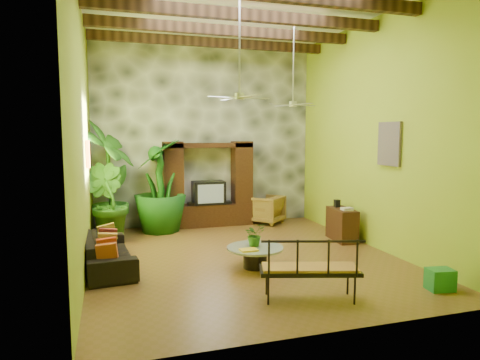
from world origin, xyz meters
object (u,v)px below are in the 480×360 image
object	(u,v)px
ceiling_fan_front	(240,85)
sofa	(108,252)
wicker_armchair	(266,209)
side_console	(342,224)
ceiling_fan_back	(293,95)
entertainment_center	(208,191)
tall_plant_a	(109,179)
iron_bench	(312,266)
tall_plant_c	(160,186)
coffee_table	(255,254)
tall_plant_b	(106,203)
green_bin	(440,279)

from	to	relation	value
ceiling_fan_front	sofa	world-z (taller)	ceiling_fan_front
wicker_armchair	side_console	distance (m)	2.57
ceiling_fan_back	wicker_armchair	xyz separation A→B (m)	(0.02, 1.80, -3.01)
entertainment_center	side_console	world-z (taller)	entertainment_center
tall_plant_a	iron_bench	world-z (taller)	tall_plant_a
ceiling_fan_front	tall_plant_a	size ratio (longest dim) A/B	0.65
side_console	iron_bench	bearing A→B (deg)	-121.09
sofa	tall_plant_c	bearing A→B (deg)	-30.43
wicker_armchair	coffee_table	size ratio (longest dim) A/B	0.82
tall_plant_b	coffee_table	size ratio (longest dim) A/B	1.73
tall_plant_a	tall_plant_c	bearing A→B (deg)	11.19
tall_plant_c	coffee_table	distance (m)	3.91
sofa	tall_plant_a	bearing A→B (deg)	-6.99
entertainment_center	sofa	distance (m)	4.12
wicker_armchair	tall_plant_a	bearing A→B (deg)	-36.51
ceiling_fan_front	iron_bench	world-z (taller)	ceiling_fan_front
tall_plant_c	green_bin	world-z (taller)	tall_plant_c
green_bin	tall_plant_c	bearing A→B (deg)	124.68
tall_plant_c	coffee_table	size ratio (longest dim) A/B	2.24
wicker_armchair	coffee_table	xyz separation A→B (m)	(-1.62, -3.73, -0.14)
coffee_table	side_console	distance (m)	2.98
wicker_armchair	tall_plant_c	distance (m)	3.07
ceiling_fan_back	tall_plant_a	distance (m)	4.82
tall_plant_c	side_console	distance (m)	4.62
wicker_armchair	iron_bench	size ratio (longest dim) A/B	0.55
ceiling_fan_front	tall_plant_a	xyz separation A→B (m)	(-2.37, 2.98, -1.98)
ceiling_fan_back	green_bin	size ratio (longest dim) A/B	4.68
side_console	green_bin	distance (m)	3.35
ceiling_fan_front	ceiling_fan_back	xyz separation A→B (m)	(1.80, 1.60, 0.00)
ceiling_fan_front	iron_bench	bearing A→B (deg)	-76.98
coffee_table	tall_plant_a	bearing A→B (deg)	127.88
tall_plant_b	wicker_armchair	bearing A→B (deg)	11.55
tall_plant_b	tall_plant_c	size ratio (longest dim) A/B	0.77
entertainment_center	ceiling_fan_back	xyz separation A→B (m)	(1.60, -1.94, 2.44)
sofa	tall_plant_c	distance (m)	3.19
wicker_armchair	tall_plant_a	size ratio (longest dim) A/B	0.30
ceiling_fan_front	tall_plant_c	size ratio (longest dim) A/B	0.79
sofa	wicker_armchair	world-z (taller)	wicker_armchair
coffee_table	side_console	xyz separation A→B (m)	(2.64, 1.38, 0.12)
ceiling_fan_front	tall_plant_c	xyz separation A→B (m)	(-1.14, 3.22, -2.22)
ceiling_fan_front	sofa	bearing A→B (deg)	169.68
ceiling_fan_front	tall_plant_c	world-z (taller)	ceiling_fan_front
wicker_armchair	tall_plant_c	xyz separation A→B (m)	(-2.97, -0.18, 0.79)
wicker_armchair	tall_plant_a	distance (m)	4.34
ceiling_fan_front	wicker_armchair	bearing A→B (deg)	61.80
wicker_armchair	tall_plant_b	bearing A→B (deg)	-30.68
tall_plant_c	green_bin	xyz separation A→B (m)	(3.82, -5.52, -1.01)
ceiling_fan_back	sofa	size ratio (longest dim) A/B	0.88
tall_plant_a	iron_bench	size ratio (longest dim) A/B	1.80
tall_plant_a	side_console	size ratio (longest dim) A/B	3.03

